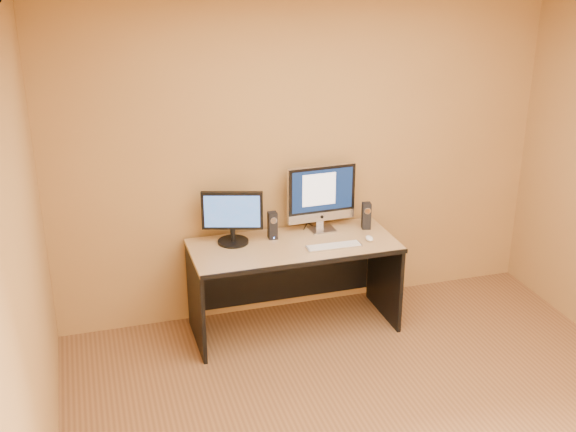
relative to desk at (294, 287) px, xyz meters
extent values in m
plane|color=white|center=(0.20, -1.62, 2.24)|extent=(4.00, 4.00, 0.00)
cube|color=silver|center=(0.27, -0.14, 0.37)|extent=(0.42, 0.12, 0.02)
ellipsoid|color=white|center=(0.58, -0.10, 0.38)|extent=(0.07, 0.11, 0.04)
cylinder|color=black|center=(0.25, 0.27, 0.37)|extent=(0.06, 0.21, 0.01)
cylinder|color=black|center=(0.20, 0.32, 0.37)|extent=(0.09, 0.16, 0.01)
camera|label=1|loc=(-1.48, -4.80, 2.59)|focal=45.00mm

